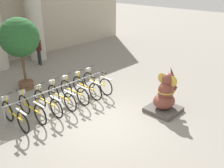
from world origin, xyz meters
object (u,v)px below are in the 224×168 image
bicycle_1 (31,108)px  bicycle_4 (74,91)px  bicycle_2 (47,102)px  bicycle_3 (61,96)px  person_pedestrian (38,47)px  bicycle_5 (86,87)px  potted_tree (19,39)px  bicycle_0 (14,115)px  bicycle_6 (97,82)px  elephant_statue (165,97)px

bicycle_1 → bicycle_4: (1.82, 0.01, 0.00)m
bicycle_1 → bicycle_2: (0.61, -0.03, 0.00)m
bicycle_2 → bicycle_3: size_ratio=1.00×
bicycle_4 → person_pedestrian: person_pedestrian is taller
bicycle_2 → bicycle_5: size_ratio=1.00×
bicycle_2 → potted_tree: (0.55, 2.49, 1.75)m
bicycle_5 → person_pedestrian: 4.89m
bicycle_0 → person_pedestrian: (3.87, 4.78, 0.57)m
person_pedestrian → bicycle_6: bearing=-92.7°
elephant_statue → person_pedestrian: (-0.29, 7.74, 0.42)m
elephant_statue → person_pedestrian: bearing=92.1°
bicycle_1 → potted_tree: 3.24m
bicycle_1 → bicycle_4: same height
bicycle_4 → elephant_statue: elephant_statue is taller
bicycle_4 → potted_tree: 3.09m
bicycle_5 → elephant_statue: (1.12, -2.95, 0.15)m
potted_tree → bicycle_1: bearing=-115.1°
bicycle_6 → person_pedestrian: 4.80m
bicycle_1 → bicycle_4: size_ratio=1.00×
bicycle_3 → bicycle_4: bearing=1.0°
bicycle_4 → bicycle_6: (1.22, -0.00, 0.00)m
bicycle_0 → bicycle_5: bearing=-0.0°
bicycle_5 → bicycle_6: bearing=2.3°
bicycle_1 → potted_tree: size_ratio=0.57×
bicycle_0 → bicycle_6: 3.65m
bicycle_0 → bicycle_2: size_ratio=1.00×
bicycle_6 → bicycle_5: bearing=-177.7°
bicycle_1 → potted_tree: potted_tree is taller
bicycle_4 → elephant_statue: (1.73, -2.98, 0.15)m
bicycle_4 → person_pedestrian: 5.00m
bicycle_1 → bicycle_5: (2.43, -0.02, 0.00)m
elephant_statue → person_pedestrian: elephant_statue is taller
bicycle_4 → elephant_statue: bearing=-59.9°
bicycle_5 → bicycle_6: size_ratio=1.00×
bicycle_2 → bicycle_6: bearing=0.8°
bicycle_2 → bicycle_3: bearing=2.5°
bicycle_5 → potted_tree: bearing=117.1°
bicycle_0 → potted_tree: (1.77, 2.48, 1.75)m
bicycle_4 → bicycle_5: same height
bicycle_5 → potted_tree: potted_tree is taller
bicycle_2 → bicycle_3: same height
bicycle_1 → bicycle_3: (1.22, 0.00, 0.00)m
bicycle_1 → bicycle_2: size_ratio=1.00×
bicycle_6 → potted_tree: 3.56m
bicycle_0 → bicycle_6: (3.65, 0.02, 0.00)m
bicycle_0 → elephant_statue: elephant_statue is taller
bicycle_2 → potted_tree: 3.10m
person_pedestrian → bicycle_5: bearing=-99.9°
bicycle_3 → bicycle_4: same height
bicycle_3 → potted_tree: size_ratio=0.57×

